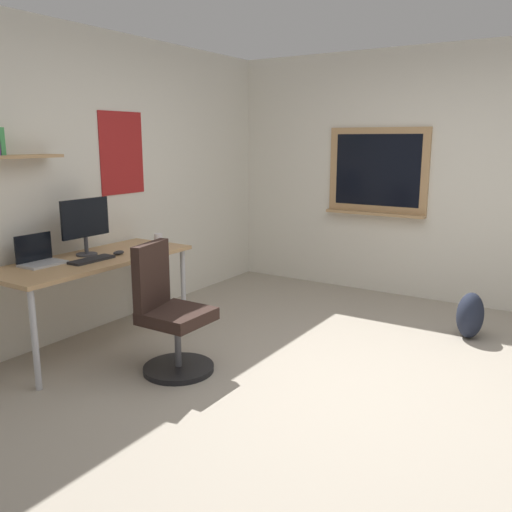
% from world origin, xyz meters
% --- Properties ---
extents(ground_plane, '(5.20, 5.20, 0.00)m').
position_xyz_m(ground_plane, '(0.00, 0.00, 0.00)').
color(ground_plane, '#9E9384').
rests_on(ground_plane, ground).
extents(wall_back, '(5.00, 0.30, 2.60)m').
position_xyz_m(wall_back, '(-0.01, 2.45, 1.30)').
color(wall_back, silver).
rests_on(wall_back, ground).
extents(wall_right, '(0.22, 5.00, 2.60)m').
position_xyz_m(wall_right, '(2.45, 0.03, 1.30)').
color(wall_right, silver).
rests_on(wall_right, ground).
extents(desk, '(1.66, 0.68, 0.75)m').
position_xyz_m(desk, '(-0.43, 2.03, 0.68)').
color(desk, tan).
rests_on(desk, ground).
extents(office_chair, '(0.52, 0.53, 0.95)m').
position_xyz_m(office_chair, '(-0.46, 1.21, 0.41)').
color(office_chair, black).
rests_on(office_chair, ground).
extents(laptop, '(0.31, 0.21, 0.23)m').
position_xyz_m(laptop, '(-0.80, 2.19, 0.80)').
color(laptop, '#ADAFB5').
rests_on(laptop, desk).
extents(monitor_primary, '(0.46, 0.17, 0.46)m').
position_xyz_m(monitor_primary, '(-0.39, 2.14, 1.02)').
color(monitor_primary, '#38383D').
rests_on(monitor_primary, desk).
extents(keyboard, '(0.37, 0.13, 0.02)m').
position_xyz_m(keyboard, '(-0.51, 1.95, 0.76)').
color(keyboard, black).
rests_on(keyboard, desk).
extents(computer_mouse, '(0.10, 0.06, 0.03)m').
position_xyz_m(computer_mouse, '(-0.23, 1.95, 0.76)').
color(computer_mouse, '#262628').
rests_on(computer_mouse, desk).
extents(coffee_mug, '(0.08, 0.08, 0.09)m').
position_xyz_m(coffee_mug, '(0.30, 2.00, 0.79)').
color(coffee_mug, silver).
rests_on(coffee_mug, desk).
extents(backpack, '(0.32, 0.22, 0.40)m').
position_xyz_m(backpack, '(1.43, -0.51, 0.20)').
color(backpack, '#1E2333').
rests_on(backpack, ground).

